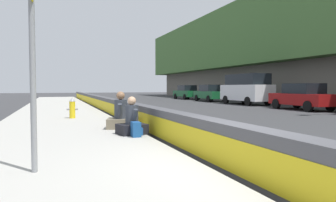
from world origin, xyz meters
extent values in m
plane|color=#353538|center=(0.00, 0.00, 0.00)|extent=(160.00, 160.00, 0.00)
cube|color=#A8A59E|center=(0.00, 2.65, 0.07)|extent=(80.00, 4.40, 0.14)
cube|color=#47474C|center=(0.00, 0.00, 0.42)|extent=(76.00, 0.44, 0.85)
cube|color=gold|center=(0.00, 0.23, 0.38)|extent=(74.48, 0.01, 0.54)
cylinder|color=gray|center=(0.78, 3.15, 1.94)|extent=(0.09, 0.09, 3.60)
cylinder|color=gold|center=(9.26, 2.15, 0.50)|extent=(0.24, 0.24, 0.72)
cone|color=gray|center=(9.26, 2.15, 0.94)|extent=(0.26, 0.26, 0.16)
cylinder|color=gray|center=(9.26, 1.98, 0.54)|extent=(0.10, 0.12, 0.10)
cylinder|color=gray|center=(9.26, 2.32, 0.54)|extent=(0.10, 0.12, 0.10)
cube|color=black|center=(4.05, 0.81, 0.28)|extent=(0.77, 0.86, 0.29)
cylinder|color=#333842|center=(4.05, 0.81, 0.69)|extent=(0.36, 0.36, 0.54)
sphere|color=tan|center=(4.05, 0.81, 1.08)|extent=(0.24, 0.24, 0.24)
cylinder|color=#333842|center=(4.25, 0.84, 0.64)|extent=(0.29, 0.17, 0.47)
cylinder|color=#333842|center=(3.86, 0.77, 0.64)|extent=(0.29, 0.17, 0.47)
cube|color=#706651|center=(5.38, 0.86, 0.30)|extent=(0.93, 1.02, 0.32)
cylinder|color=#333842|center=(5.38, 0.86, 0.76)|extent=(0.41, 0.41, 0.60)
sphere|color=#8E6647|center=(5.38, 0.86, 1.19)|extent=(0.27, 0.27, 0.27)
cylinder|color=#333842|center=(5.59, 0.80, 0.70)|extent=(0.34, 0.22, 0.53)
cylinder|color=#333842|center=(5.16, 0.92, 0.70)|extent=(0.34, 0.22, 0.53)
cube|color=navy|center=(3.55, 0.82, 0.34)|extent=(0.32, 0.22, 0.40)
cube|color=navy|center=(3.55, 0.68, 0.28)|extent=(0.22, 0.06, 0.20)
cube|color=maroon|center=(11.17, -12.13, 0.69)|extent=(4.54, 1.91, 0.72)
cube|color=black|center=(11.07, -12.13, 1.38)|extent=(2.24, 1.67, 0.66)
cylinder|color=black|center=(12.63, -11.30, 0.33)|extent=(0.67, 0.24, 0.66)
cylinder|color=black|center=(12.59, -13.03, 0.33)|extent=(0.67, 0.24, 0.66)
cylinder|color=black|center=(9.75, -11.23, 0.33)|extent=(0.67, 0.24, 0.66)
cylinder|color=black|center=(9.71, -12.96, 0.33)|extent=(0.67, 0.24, 0.66)
cube|color=silver|center=(17.52, -12.22, 1.01)|extent=(5.12, 2.01, 1.30)
cube|color=black|center=(17.42, -12.22, 2.11)|extent=(4.12, 1.80, 0.90)
cylinder|color=black|center=(19.15, -11.27, 0.36)|extent=(0.72, 0.23, 0.72)
cylinder|color=black|center=(19.16, -13.15, 0.36)|extent=(0.72, 0.23, 0.72)
cylinder|color=black|center=(15.88, -11.30, 0.36)|extent=(0.72, 0.23, 0.72)
cylinder|color=black|center=(15.90, -13.18, 0.36)|extent=(0.72, 0.23, 0.72)
cube|color=#145128|center=(23.56, -12.05, 0.69)|extent=(4.56, 1.96, 0.72)
cube|color=black|center=(23.46, -12.05, 1.38)|extent=(2.26, 1.70, 0.66)
cylinder|color=black|center=(25.03, -11.24, 0.33)|extent=(0.67, 0.24, 0.66)
cylinder|color=black|center=(24.97, -12.97, 0.33)|extent=(0.67, 0.24, 0.66)
cylinder|color=black|center=(22.15, -11.14, 0.33)|extent=(0.67, 0.24, 0.66)
cylinder|color=black|center=(22.09, -12.87, 0.33)|extent=(0.67, 0.24, 0.66)
cube|color=#145128|center=(29.93, -12.22, 0.69)|extent=(4.52, 1.86, 0.72)
cube|color=black|center=(29.83, -12.22, 1.38)|extent=(2.22, 1.65, 0.66)
cylinder|color=black|center=(31.36, -11.34, 0.33)|extent=(0.66, 0.23, 0.66)
cylinder|color=black|center=(31.38, -13.07, 0.33)|extent=(0.66, 0.23, 0.66)
cylinder|color=black|center=(28.48, -11.38, 0.33)|extent=(0.66, 0.23, 0.66)
cylinder|color=black|center=(28.50, -13.11, 0.33)|extent=(0.66, 0.23, 0.66)
camera|label=1|loc=(-4.38, 2.83, 1.46)|focal=32.79mm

